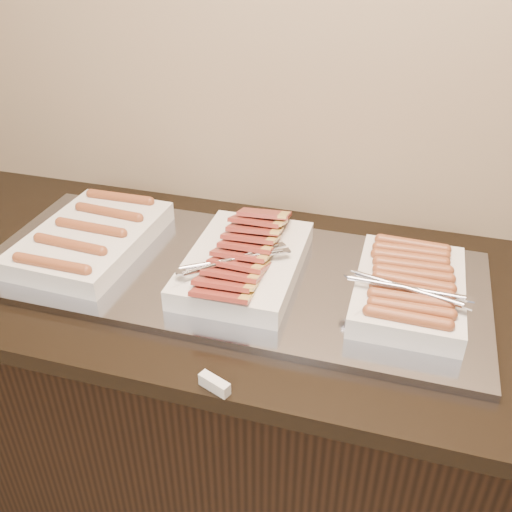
% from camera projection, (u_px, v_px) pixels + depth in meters
% --- Properties ---
extents(counter, '(2.06, 0.76, 0.90)m').
position_uv_depth(counter, '(242.00, 407.00, 1.61)').
color(counter, black).
rests_on(counter, ground).
extents(warming_tray, '(1.20, 0.50, 0.02)m').
position_uv_depth(warming_tray, '(229.00, 273.00, 1.37)').
color(warming_tray, '#9698A3').
rests_on(warming_tray, counter).
extents(dish_left, '(0.28, 0.41, 0.07)m').
position_uv_depth(dish_left, '(91.00, 237.00, 1.44)').
color(dish_left, silver).
rests_on(dish_left, warming_tray).
extents(dish_center, '(0.26, 0.41, 0.10)m').
position_uv_depth(dish_center, '(244.00, 260.00, 1.34)').
color(dish_center, silver).
rests_on(dish_center, warming_tray).
extents(dish_right, '(0.27, 0.35, 0.08)m').
position_uv_depth(dish_right, '(409.00, 287.00, 1.25)').
color(dish_right, silver).
rests_on(dish_right, warming_tray).
extents(label_holder, '(0.07, 0.04, 0.03)m').
position_uv_depth(label_holder, '(215.00, 384.00, 1.06)').
color(label_holder, silver).
rests_on(label_holder, counter).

